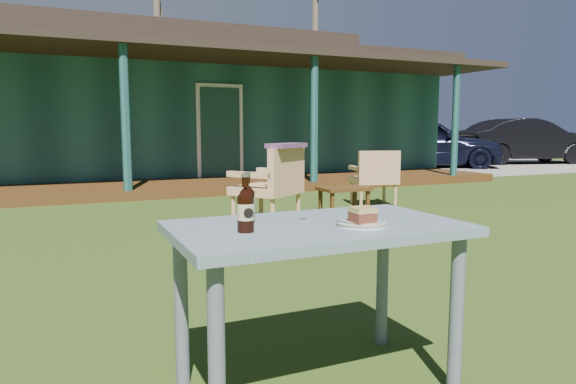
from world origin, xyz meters
name	(u,v)px	position (x,y,z in m)	size (l,w,h in m)	color
ground	(214,285)	(0.00, 0.00, 0.00)	(80.00, 80.00, 0.00)	#334916
pavilion	(101,108)	(0.00, 9.39, 1.61)	(15.80, 8.30, 3.45)	#1B4644
gravel_strip	(470,165)	(10.50, 8.50, 0.01)	(9.00, 6.00, 0.02)	gray
tree_mid	(158,40)	(3.00, 18.50, 4.75)	(0.28, 0.28, 9.50)	brown
tree_right	(315,27)	(9.50, 17.00, 5.50)	(0.28, 0.28, 11.00)	brown
car_near	(426,143)	(8.85, 8.58, 0.72)	(1.70, 4.23, 1.44)	black
car_far	(525,141)	(12.76, 8.51, 0.72)	(1.52, 4.37, 1.44)	black
cafe_table	(317,247)	(0.00, -1.60, 0.62)	(1.20, 0.70, 0.72)	slate
plate	(361,224)	(0.15, -1.71, 0.73)	(0.20, 0.20, 0.01)	silver
cake_slice	(363,214)	(0.15, -1.71, 0.77)	(0.09, 0.09, 0.06)	#582A1C
fork	(349,223)	(0.08, -1.72, 0.74)	(0.01, 0.14, 0.00)	silver
cola_bottle_near	(247,202)	(-0.25, -1.45, 0.81)	(0.06, 0.07, 0.21)	black
cola_bottle_far	(246,209)	(-0.33, -1.64, 0.81)	(0.07, 0.07, 0.22)	black
bottle_cap	(303,219)	(-0.02, -1.50, 0.72)	(0.03, 0.03, 0.01)	silver
armchair_left	(273,182)	(1.24, 1.90, 0.51)	(0.91, 0.90, 0.91)	tan
armchair_right	(375,175)	(3.18, 2.72, 0.46)	(0.72, 0.70, 0.81)	tan
floral_throw	(287,145)	(1.35, 1.75, 0.93)	(0.56, 0.23, 0.05)	#643D64
side_table	(344,192)	(2.24, 1.99, 0.34)	(0.60, 0.40, 0.40)	#472A11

